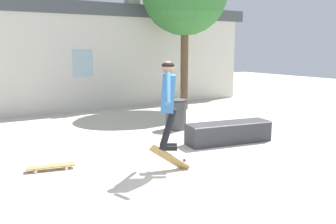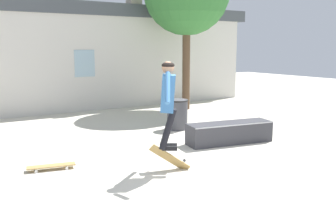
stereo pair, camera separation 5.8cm
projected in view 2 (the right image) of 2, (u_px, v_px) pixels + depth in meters
The scene contains 7 objects.
ground_plane at pixel (214, 182), 6.09m from camera, with size 40.00×40.00×0.00m, color beige.
building_backdrop at pixel (65, 54), 12.39m from camera, with size 15.59×0.52×4.96m.
skate_ledge at pixel (229, 133), 8.56m from camera, with size 2.07×0.88×0.48m.
trash_bin at pixel (177, 114), 9.98m from camera, with size 0.59×0.59×0.80m.
skater at pixel (168, 97), 6.39m from camera, with size 0.74×1.09×1.52m.
skateboard_flipping at pixel (170, 158), 6.67m from camera, with size 0.65×0.42×0.57m.
skateboard_resting at pixel (51, 166), 6.71m from camera, with size 0.86×0.36×0.08m.
Camera 2 is at (-3.70, -4.53, 2.17)m, focal length 40.00 mm.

